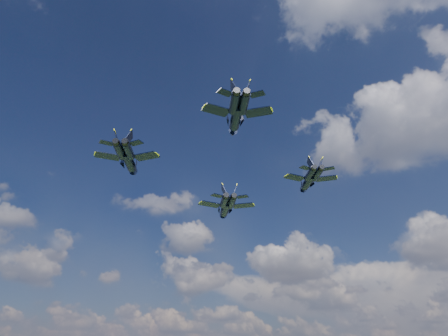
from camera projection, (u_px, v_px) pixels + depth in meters
jet_lead at (225, 209)px, 110.59m from camera, size 16.12×15.91×4.36m
jet_left at (129, 162)px, 89.29m from camera, size 14.02×15.55×4.04m
jet_right at (308, 182)px, 93.51m from camera, size 12.84×13.10×3.53m
jet_slot at (236, 118)px, 74.23m from camera, size 13.39×13.61×3.67m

